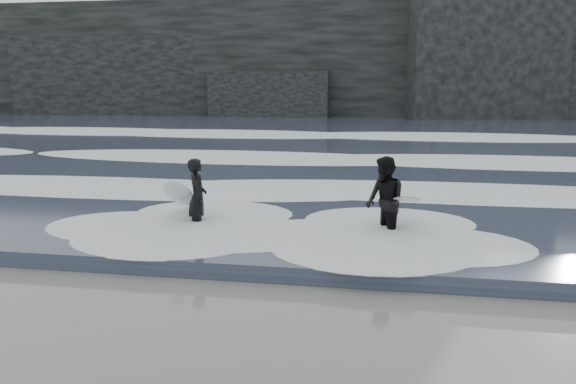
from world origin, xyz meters
name	(u,v)px	position (x,y,z in m)	size (l,w,h in m)	color
ground	(223,383)	(0.00, 0.00, 0.00)	(120.00, 120.00, 0.00)	#8E664F
sea	(358,132)	(0.00, 29.00, 0.15)	(90.00, 52.00, 0.30)	#32384C
headland	(369,60)	(0.00, 46.00, 5.00)	(70.00, 9.00, 10.00)	black
foam_near	(320,190)	(0.00, 9.00, 0.40)	(60.00, 3.20, 0.20)	white
foam_mid	(341,155)	(0.00, 16.00, 0.42)	(60.00, 4.00, 0.24)	white
foam_far	(354,133)	(0.00, 25.00, 0.45)	(60.00, 4.80, 0.30)	white
surfer_left	(193,197)	(-2.27, 5.64, 0.82)	(1.14, 1.99, 1.63)	black
surfer_right	(387,201)	(1.72, 5.53, 0.89)	(1.19, 1.97, 1.77)	black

